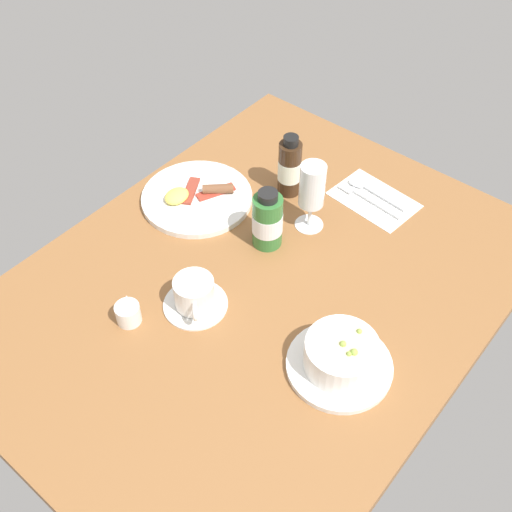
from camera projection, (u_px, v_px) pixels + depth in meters
ground_plane at (259, 289)px, 129.10cm from camera, size 110.00×84.00×3.00cm
porridge_bowl at (341, 357)px, 112.00cm from camera, size 19.28×19.28×7.90cm
cutlery_setting at (373, 198)px, 145.31cm from camera, size 14.27×19.80×0.90cm
coffee_cup at (194, 295)px, 121.88cm from camera, size 12.70×12.70×6.95cm
creamer_jug at (128, 313)px, 120.33cm from camera, size 5.22×5.37×4.82cm
wine_glass at (312, 189)px, 132.01cm from camera, size 6.30×6.30×16.40cm
sauce_bottle_green at (267, 221)px, 131.49cm from camera, size 6.46×6.46×14.02cm
sauce_bottle_brown at (290, 168)px, 142.28cm from camera, size 5.31×5.31×15.37cm
breakfast_plate at (196, 197)px, 144.54cm from camera, size 25.28×25.28×3.70cm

